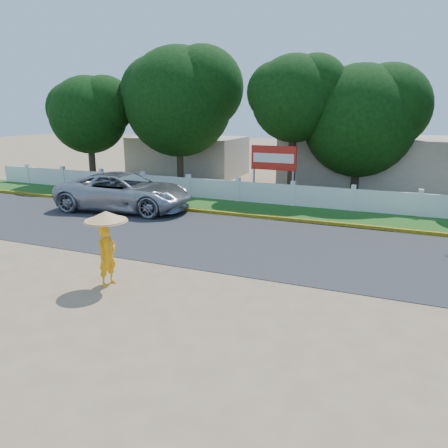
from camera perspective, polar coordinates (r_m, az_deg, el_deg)
name	(u,v)px	position (r m, az deg, el deg)	size (l,w,h in m)	color
ground	(197,284)	(12.72, -3.49, -7.83)	(120.00, 120.00, 0.00)	#9E8460
road	(249,241)	(16.63, 3.31, -2.24)	(60.00, 7.00, 0.02)	#38383A
grass_verge	(285,212)	(21.49, 7.96, 1.62)	(60.00, 3.50, 0.03)	#2D601E
curb	(275,218)	(19.88, 6.71, 0.76)	(40.00, 0.18, 0.16)	yellow
fence	(293,195)	(22.75, 8.95, 3.70)	(40.00, 0.10, 1.10)	silver
building_near	(367,163)	(28.79, 18.20, 7.60)	(10.00, 6.00, 3.20)	#B7AD99
building_far	(188,156)	(33.39, -4.70, 8.86)	(8.00, 5.00, 2.80)	#B7AD99
vehicle	(125,192)	(22.05, -12.82, 4.14)	(3.07, 6.65, 1.85)	#A2A3AA
monk_with_parasol	(107,237)	(12.62, -15.09, -1.69)	(1.20, 1.20, 2.17)	#FFA40D
billboard	(274,161)	(23.91, 6.48, 8.19)	(2.50, 0.13, 2.95)	gray
tree_row	(339,107)	(25.14, 14.81, 14.57)	(34.76, 7.62, 8.82)	#473828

